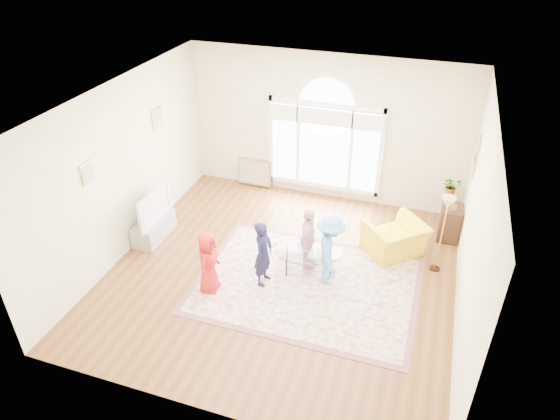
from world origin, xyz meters
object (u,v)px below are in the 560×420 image
(armchair, at_px, (395,239))
(television, at_px, (150,205))
(tv_console, at_px, (154,228))
(area_rug, at_px, (307,285))
(coffee_table, at_px, (309,252))

(armchair, bearing_deg, television, -31.14)
(tv_console, xyz_separation_m, television, (0.01, 0.00, 0.54))
(tv_console, distance_m, armchair, 4.67)
(area_rug, distance_m, television, 3.38)
(area_rug, xyz_separation_m, television, (-3.27, 0.46, 0.74))
(area_rug, relative_size, coffee_table, 2.61)
(tv_console, relative_size, television, 0.88)
(tv_console, bearing_deg, coffee_table, -0.55)
(area_rug, relative_size, television, 3.16)
(area_rug, distance_m, tv_console, 3.31)
(area_rug, relative_size, armchair, 3.54)
(tv_console, xyz_separation_m, armchair, (4.57, 0.96, 0.12))
(television, xyz_separation_m, coffee_table, (3.17, -0.03, -0.35))
(tv_console, relative_size, coffee_table, 0.72)
(coffee_table, distance_m, armchair, 1.71)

